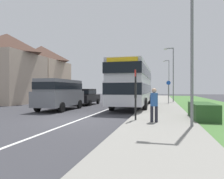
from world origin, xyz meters
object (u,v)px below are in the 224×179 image
(cycle_route_sign, at_px, (168,91))
(street_lamp_far, at_px, (168,76))
(parked_van_grey, at_px, (60,92))
(bus_stop_sign, at_px, (136,91))
(street_lamp_mid, at_px, (172,71))
(parked_car_black, at_px, (86,96))
(pedestrian_at_stop, at_px, (154,103))
(double_decker_bus, at_px, (134,83))
(street_lamp_near, at_px, (189,23))

(cycle_route_sign, relative_size, street_lamp_far, 0.35)
(street_lamp_far, bearing_deg, parked_van_grey, -108.34)
(bus_stop_sign, height_order, street_lamp_mid, street_lamp_mid)
(parked_car_black, height_order, street_lamp_far, street_lamp_far)
(pedestrian_at_stop, bearing_deg, bus_stop_sign, 153.54)
(double_decker_bus, xyz_separation_m, street_lamp_mid, (3.64, 7.14, 1.66))
(double_decker_bus, height_order, cycle_route_sign, double_decker_bus)
(parked_car_black, xyz_separation_m, street_lamp_far, (8.92, 21.45, 3.26))
(bus_stop_sign, bearing_deg, parked_van_grey, 144.81)
(pedestrian_at_stop, height_order, cycle_route_sign, cycle_route_sign)
(parked_van_grey, relative_size, street_lamp_near, 0.67)
(street_lamp_mid, bearing_deg, cycle_route_sign, -100.65)
(street_lamp_far, bearing_deg, street_lamp_mid, -90.06)
(double_decker_bus, xyz_separation_m, bus_stop_sign, (1.21, -8.15, -0.60))
(double_decker_bus, distance_m, parked_car_black, 5.72)
(bus_stop_sign, distance_m, street_lamp_far, 31.67)
(bus_stop_sign, distance_m, cycle_route_sign, 12.71)
(pedestrian_at_stop, xyz_separation_m, cycle_route_sign, (1.01, 13.01, 0.45))
(pedestrian_at_stop, relative_size, street_lamp_near, 0.22)
(parked_van_grey, height_order, street_lamp_mid, street_lamp_mid)
(cycle_route_sign, bearing_deg, street_lamp_near, -88.23)
(parked_car_black, bearing_deg, parked_van_grey, -90.00)
(parked_van_grey, height_order, street_lamp_near, street_lamp_near)
(street_lamp_near, bearing_deg, parked_van_grey, 147.24)
(parked_car_black, height_order, bus_stop_sign, bus_stop_sign)
(double_decker_bus, bearing_deg, parked_van_grey, -145.74)
(double_decker_bus, xyz_separation_m, cycle_route_sign, (3.13, 4.42, -0.72))
(parked_van_grey, relative_size, pedestrian_at_stop, 3.03)
(street_lamp_far, bearing_deg, bus_stop_sign, -94.44)
(parked_van_grey, bearing_deg, double_decker_bus, 34.26)
(parked_car_black, xyz_separation_m, pedestrian_at_stop, (7.38, -10.47, 0.06))
(double_decker_bus, relative_size, street_lamp_far, 1.51)
(double_decker_bus, distance_m, pedestrian_at_stop, 8.93)
(parked_car_black, height_order, pedestrian_at_stop, pedestrian_at_stop)
(double_decker_bus, xyz_separation_m, parked_car_black, (-5.26, 1.87, -1.23))
(double_decker_bus, height_order, bus_stop_sign, double_decker_bus)
(parked_car_black, xyz_separation_m, cycle_route_sign, (8.39, 2.54, 0.52))
(parked_van_grey, distance_m, street_lamp_far, 28.48)
(street_lamp_near, distance_m, street_lamp_mid, 16.40)
(cycle_route_sign, bearing_deg, street_lamp_mid, 79.35)
(street_lamp_far, bearing_deg, cycle_route_sign, -91.60)
(double_decker_bus, height_order, parked_van_grey, double_decker_bus)
(bus_stop_sign, bearing_deg, double_decker_bus, 98.47)
(double_decker_bus, xyz_separation_m, parked_van_grey, (-5.26, -3.58, -0.75))
(bus_stop_sign, bearing_deg, street_lamp_near, -25.28)
(pedestrian_at_stop, relative_size, street_lamp_far, 0.23)
(pedestrian_at_stop, relative_size, cycle_route_sign, 0.66)
(pedestrian_at_stop, xyz_separation_m, bus_stop_sign, (-0.90, 0.45, 0.56))
(bus_stop_sign, relative_size, street_lamp_near, 0.35)
(street_lamp_near, bearing_deg, double_decker_bus, 110.99)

